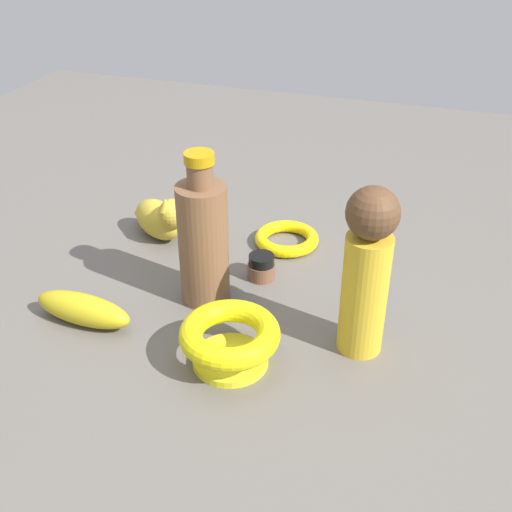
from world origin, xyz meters
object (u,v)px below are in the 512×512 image
Objects in this scene: bangle at (289,239)px; person_figure_adult at (367,270)px; bowl at (230,338)px; banana at (83,309)px; cat_figurine at (161,217)px; nail_polish_jar at (261,267)px; bottle_tall at (203,240)px.

person_figure_adult is at bearing 35.16° from bangle.
bowl is 0.86× the size of banana.
banana is 0.26m from cat_figurine.
nail_polish_jar is 0.19× the size of bottle_tall.
bowl is 0.56× the size of bottle_tall.
person_figure_adult reaches higher than bottle_tall.
bowl is 0.21m from nail_polish_jar.
person_figure_adult is 0.20m from bowl.
bottle_tall is at bearing -99.96° from person_figure_adult.
bowl is 2.99× the size of nail_polish_jar.
nail_polish_jar reaches higher than bangle.
bangle is at bearing 102.56° from cat_figurine.
nail_polish_jar is at bearing 140.76° from bottle_tall.
cat_figurine is at bearing 92.94° from banana.
bowl is 0.17m from bottle_tall.
cat_figurine is (-0.26, 0.00, 0.02)m from banana.
person_figure_adult is at bearing 80.04° from bottle_tall.
bottle_tall is (0.08, -0.06, 0.08)m from nail_polish_jar.
bangle is (-0.32, -0.01, -0.03)m from bowl.
bowl is at bearing -60.87° from person_figure_adult.
banana is at bearing -79.61° from person_figure_adult.
bottle_tall is at bearing 44.31° from cat_figurine.
person_figure_adult reaches higher than bangle.
nail_polish_jar is at bearing -173.55° from bowl.
cat_figurine is (-0.19, -0.38, -0.08)m from person_figure_adult.
banana is 0.38m from bangle.
bottle_tall is 1.75× the size of cat_figurine.
banana is at bearing -47.15° from nail_polish_jar.
bowl is (0.09, -0.16, -0.08)m from person_figure_adult.
person_figure_adult reaches higher than cat_figurine.
cat_figurine is at bearing -135.69° from bottle_tall.
banana reaches higher than nail_polish_jar.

